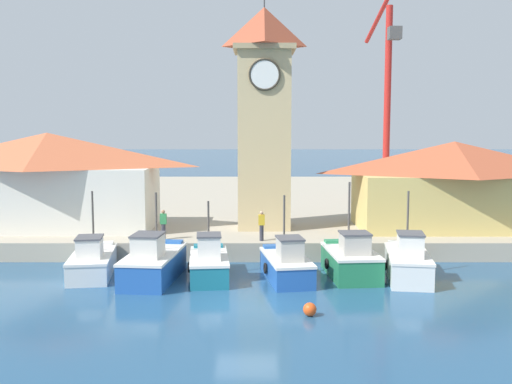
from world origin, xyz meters
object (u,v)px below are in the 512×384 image
at_px(warehouse_left, 47,180).
at_px(dock_worker_near_tower, 261,225).
at_px(fishing_boat_far_left, 91,261).
at_px(fishing_boat_center, 350,260).
at_px(fishing_boat_left_inner, 208,263).
at_px(mooring_buoy, 309,309).
at_px(fishing_boat_mid_right, 407,262).
at_px(fishing_boat_mid_left, 286,264).
at_px(warehouse_right, 452,184).
at_px(fishing_boat_left_outer, 152,263).
at_px(clock_tower, 263,113).
at_px(dock_worker_along_quay, 162,224).
at_px(port_crane_near, 385,126).

bearing_deg(warehouse_left, dock_worker_near_tower, -17.09).
bearing_deg(fishing_boat_far_left, fishing_boat_center, -1.29).
bearing_deg(dock_worker_near_tower, fishing_boat_center, -40.98).
bearing_deg(fishing_boat_left_inner, mooring_buoy, -52.40).
distance_m(fishing_boat_mid_right, mooring_buoy, 7.50).
height_order(fishing_boat_mid_left, mooring_buoy, fishing_boat_mid_left).
distance_m(warehouse_right, mooring_buoy, 17.03).
bearing_deg(fishing_boat_center, fishing_boat_mid_right, -9.29).
bearing_deg(fishing_boat_left_outer, fishing_boat_far_left, 163.55).
distance_m(warehouse_left, mooring_buoy, 20.07).
height_order(fishing_boat_mid_left, clock_tower, clock_tower).
bearing_deg(fishing_boat_left_outer, fishing_boat_center, 3.89).
xyz_separation_m(fishing_boat_mid_right, dock_worker_near_tower, (-6.83, 4.10, 1.06)).
bearing_deg(dock_worker_along_quay, fishing_boat_far_left, -127.41).
height_order(fishing_boat_far_left, fishing_boat_mid_left, fishing_boat_far_left).
bearing_deg(fishing_boat_center, fishing_boat_left_outer, -176.11).
distance_m(warehouse_right, dock_worker_along_quay, 17.28).
height_order(fishing_boat_far_left, mooring_buoy, fishing_boat_far_left).
bearing_deg(warehouse_left, mooring_buoy, -43.09).
relative_size(fishing_boat_left_outer, warehouse_right, 0.46).
relative_size(fishing_boat_left_inner, dock_worker_along_quay, 2.78).
height_order(fishing_boat_left_inner, dock_worker_along_quay, fishing_boat_left_inner).
bearing_deg(fishing_boat_center, clock_tower, 116.99).
distance_m(clock_tower, port_crane_near, 17.71).
bearing_deg(fishing_boat_far_left, fishing_boat_mid_left, -4.74).
distance_m(fishing_boat_left_inner, fishing_boat_mid_left, 3.65).
bearing_deg(fishing_boat_mid_right, dock_worker_near_tower, 149.05).
bearing_deg(fishing_boat_mid_right, warehouse_right, 59.93).
relative_size(fishing_boat_left_inner, fishing_boat_mid_left, 0.94).
height_order(fishing_boat_left_inner, fishing_boat_center, fishing_boat_center).
relative_size(warehouse_left, port_crane_near, 0.76).
relative_size(warehouse_left, warehouse_right, 1.10).
relative_size(fishing_boat_mid_right, dock_worker_along_quay, 3.04).
bearing_deg(dock_worker_along_quay, fishing_boat_left_outer, -87.31).
distance_m(fishing_boat_center, port_crane_near, 23.97).
xyz_separation_m(fishing_boat_far_left, clock_tower, (8.36, 7.65, 7.19)).
xyz_separation_m(fishing_boat_mid_left, dock_worker_near_tower, (-1.13, 4.16, 1.14)).
bearing_deg(clock_tower, dock_worker_along_quay, -144.62).
relative_size(fishing_boat_left_outer, clock_tower, 0.36).
height_order(fishing_boat_left_outer, mooring_buoy, fishing_boat_left_outer).
bearing_deg(port_crane_near, fishing_boat_center, -105.95).
relative_size(warehouse_left, mooring_buoy, 24.77).
relative_size(fishing_boat_center, mooring_buoy, 8.67).
xyz_separation_m(fishing_boat_left_inner, fishing_boat_mid_left, (3.65, -0.10, -0.03)).
height_order(warehouse_right, mooring_buoy, warehouse_right).
bearing_deg(fishing_boat_far_left, dock_worker_along_quay, 52.59).
bearing_deg(fishing_boat_left_inner, fishing_boat_center, 3.30).
bearing_deg(warehouse_right, clock_tower, 178.47).
xyz_separation_m(fishing_boat_mid_right, clock_tower, (-6.65, 8.36, 7.08)).
bearing_deg(fishing_boat_center, fishing_boat_mid_left, -170.94).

